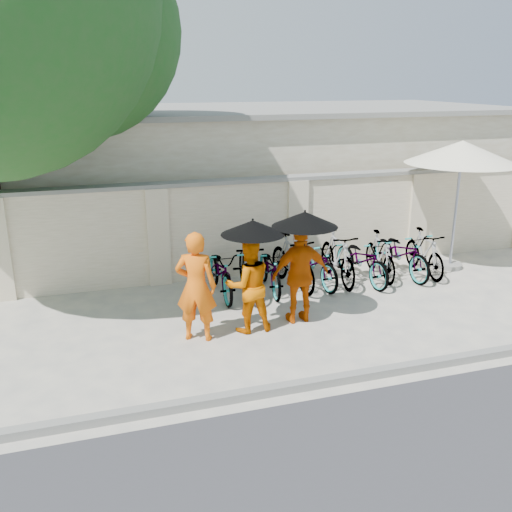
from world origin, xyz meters
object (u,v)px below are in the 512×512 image
object	(u,v)px
monk_right	(300,275)
patio_umbrella	(462,154)
monk_left	(196,287)
monk_center	(249,285)

from	to	relation	value
monk_right	patio_umbrella	size ratio (longest dim) A/B	0.61
monk_right	patio_umbrella	world-z (taller)	patio_umbrella
monk_left	monk_center	world-z (taller)	monk_left
monk_center	patio_umbrella	xyz separation A→B (m)	(5.26, 1.79, 1.74)
monk_left	monk_center	bearing A→B (deg)	-153.03
patio_umbrella	monk_right	bearing A→B (deg)	-158.46
monk_center	patio_umbrella	world-z (taller)	patio_umbrella
monk_center	patio_umbrella	distance (m)	5.82
monk_center	monk_right	world-z (taller)	monk_right
monk_left	patio_umbrella	world-z (taller)	patio_umbrella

